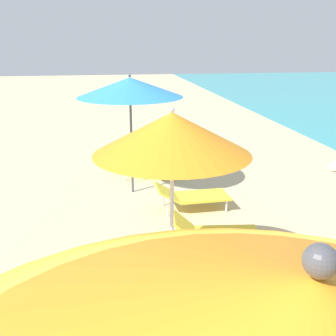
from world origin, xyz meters
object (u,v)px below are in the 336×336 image
umbrella_farthest (130,87)px  lounger_farthest_shoreside (150,165)px  lounger_second_inland (250,333)px  umbrella_second (172,134)px  lounger_farthest_inland (192,195)px  lounger_second_shoreside (214,232)px  beach_ball (334,166)px

umbrella_farthest → lounger_farthest_shoreside: bearing=63.1°
lounger_second_inland → umbrella_farthest: (-0.86, 5.13, 2.05)m
umbrella_second → lounger_farthest_inland: size_ratio=1.69×
umbrella_second → lounger_farthest_shoreside: (0.29, 4.91, -1.89)m
lounger_farthest_inland → umbrella_second: bearing=-109.8°
lounger_second_shoreside → beach_ball: bearing=46.1°
umbrella_second → lounger_second_shoreside: bearing=52.0°
lounger_second_inland → umbrella_farthest: 5.59m
umbrella_second → lounger_second_shoreside: umbrella_second is taller
umbrella_farthest → beach_ball: bearing=6.9°
umbrella_second → lounger_second_inland: (0.64, -1.22, -1.93)m
lounger_farthest_inland → lounger_second_inland: bearing=-95.5°
umbrella_farthest → lounger_farthest_shoreside: umbrella_farthest is taller
lounger_farthest_shoreside → umbrella_farthest: bearing=-111.5°
umbrella_farthest → lounger_farthest_inland: (1.09, -1.16, -2.02)m
umbrella_second → lounger_second_shoreside: (0.91, 1.16, -1.93)m
lounger_second_shoreside → lounger_farthest_shoreside: 3.80m
lounger_second_inland → lounger_farthest_shoreside: lounger_farthest_shoreside is taller
lounger_farthest_inland → lounger_farthest_shoreside: bearing=102.7°
lounger_second_inland → lounger_farthest_shoreside: size_ratio=0.91×
umbrella_farthest → beach_ball: umbrella_farthest is taller
lounger_second_shoreside → beach_ball: (4.12, 3.37, -0.13)m
umbrella_farthest → lounger_farthest_inland: bearing=-46.8°
lounger_farthest_shoreside → lounger_second_inland: bearing=-81.3°
lounger_farthest_inland → umbrella_farthest: bearing=131.0°
umbrella_farthest → umbrella_second: bearing=-86.8°
lounger_second_shoreside → beach_ball: lounger_second_shoreside is taller
lounger_second_shoreside → lounger_farthest_inland: size_ratio=1.00×
lounger_second_inland → lounger_farthest_inland: (0.23, 3.97, 0.03)m
umbrella_second → lounger_farthest_shoreside: umbrella_second is taller
umbrella_second → umbrella_farthest: bearing=93.2°
lounger_second_shoreside → lounger_farthest_shoreside: (-0.61, 3.75, 0.04)m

